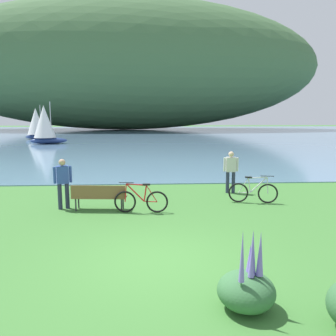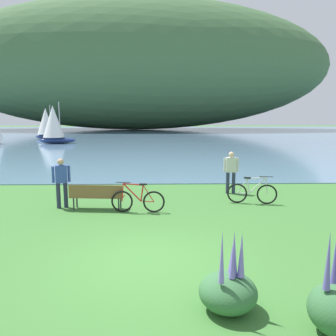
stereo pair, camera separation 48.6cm
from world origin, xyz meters
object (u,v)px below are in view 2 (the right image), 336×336
at_px(person_on_the_grass, 61,180).
at_px(sailboat_far_off, 54,124).
at_px(bicycle_leaning_near_bench, 252,193).
at_px(bicycle_beside_path, 138,200).
at_px(park_bench_near_camera, 97,195).
at_px(person_at_shoreline, 231,170).
at_px(sailboat_mid_bay, 46,123).

height_order(person_on_the_grass, sailboat_far_off, sailboat_far_off).
relative_size(bicycle_leaning_near_bench, bicycle_beside_path, 0.99).
distance_m(park_bench_near_camera, sailboat_far_off, 28.89).
height_order(park_bench_near_camera, bicycle_beside_path, bicycle_beside_path).
height_order(person_at_shoreline, sailboat_far_off, sailboat_far_off).
xyz_separation_m(person_at_shoreline, sailboat_far_off, (-14.63, 24.84, 1.22)).
bearing_deg(bicycle_beside_path, sailboat_mid_bay, 112.26).
distance_m(sailboat_mid_bay, sailboat_far_off, 7.58).
bearing_deg(sailboat_mid_bay, park_bench_near_camera, -69.58).
relative_size(bicycle_leaning_near_bench, sailboat_far_off, 0.38).
relative_size(bicycle_leaning_near_bench, person_on_the_grass, 1.02).
bearing_deg(bicycle_beside_path, person_at_shoreline, 36.66).
relative_size(bicycle_beside_path, sailboat_mid_bay, 0.40).
xyz_separation_m(bicycle_leaning_near_bench, person_at_shoreline, (-0.44, 1.65, 0.58)).
distance_m(park_bench_near_camera, bicycle_beside_path, 1.45).
distance_m(person_at_shoreline, person_on_the_grass, 6.58).
relative_size(park_bench_near_camera, bicycle_beside_path, 1.04).
distance_m(bicycle_beside_path, sailboat_far_off, 29.70).
bearing_deg(park_bench_near_camera, sailboat_far_off, 109.47).
bearing_deg(sailboat_far_off, bicycle_leaning_near_bench, -60.38).
distance_m(bicycle_beside_path, person_on_the_grass, 2.77).
bearing_deg(person_at_shoreline, sailboat_far_off, 120.49).
height_order(sailboat_mid_bay, sailboat_far_off, sailboat_far_off).
distance_m(bicycle_beside_path, sailboat_mid_bay, 37.27).
distance_m(person_on_the_grass, sailboat_mid_bay, 35.75).
distance_m(bicycle_beside_path, person_at_shoreline, 4.54).
relative_size(bicycle_beside_path, person_on_the_grass, 1.03).
height_order(bicycle_leaning_near_bench, sailboat_far_off, sailboat_far_off).
bearing_deg(bicycle_beside_path, bicycle_leaning_near_bench, 14.32).
xyz_separation_m(bicycle_beside_path, sailboat_mid_bay, (-14.10, 34.45, 1.72)).
xyz_separation_m(park_bench_near_camera, person_on_the_grass, (-1.23, 0.28, 0.46)).
relative_size(bicycle_beside_path, sailboat_far_off, 0.39).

